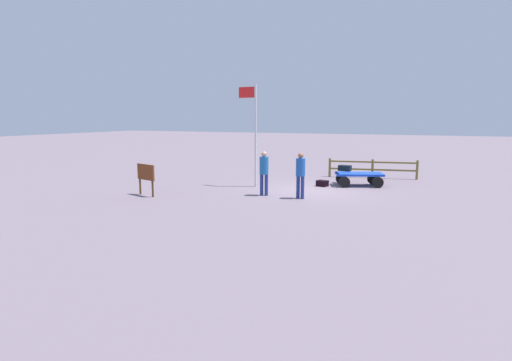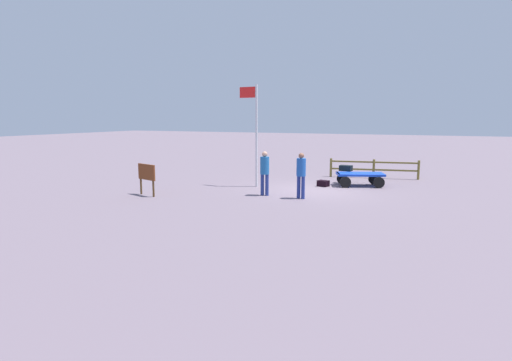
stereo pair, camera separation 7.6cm
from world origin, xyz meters
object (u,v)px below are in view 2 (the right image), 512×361
object	(u,v)px
worker_trailing	(301,172)
flagpole	(255,128)
suitcase_maroon	(346,168)
worker_lead	(265,169)
signboard	(147,175)
suitcase_olive	(323,183)
luggage_cart	(360,176)

from	to	relation	value
worker_trailing	flagpole	world-z (taller)	flagpole
suitcase_maroon	worker_lead	distance (m)	5.05
flagpole	signboard	distance (m)	5.22
suitcase_olive	worker_trailing	xyz separation A→B (m)	(0.05, 3.21, 0.92)
suitcase_maroon	worker_trailing	xyz separation A→B (m)	(0.80, 4.49, 0.33)
suitcase_olive	signboard	world-z (taller)	signboard
luggage_cart	flagpole	size ratio (longest dim) A/B	0.51
suitcase_maroon	suitcase_olive	world-z (taller)	suitcase_maroon
signboard	worker_trailing	bearing A→B (deg)	-162.07
worker_lead	flagpole	size ratio (longest dim) A/B	0.39
signboard	worker_lead	bearing A→B (deg)	-155.92
worker_trailing	flagpole	xyz separation A→B (m)	(2.81, -1.90, 1.62)
luggage_cart	suitcase_maroon	world-z (taller)	suitcase_maroon
worker_lead	flagpole	world-z (taller)	flagpole
worker_trailing	suitcase_maroon	bearing A→B (deg)	-100.04
luggage_cart	worker_trailing	xyz separation A→B (m)	(1.55, 3.96, 0.61)
worker_lead	worker_trailing	distance (m)	1.55
worker_trailing	suitcase_olive	bearing A→B (deg)	-90.85
suitcase_maroon	luggage_cart	bearing A→B (deg)	144.72
suitcase_maroon	worker_lead	xyz separation A→B (m)	(2.34, 4.46, 0.33)
luggage_cart	suitcase_olive	distance (m)	1.71
worker_lead	flagpole	distance (m)	2.77
worker_lead	suitcase_olive	bearing A→B (deg)	-116.67
luggage_cart	flagpole	world-z (taller)	flagpole
luggage_cart	signboard	size ratio (longest dim) A/B	1.83
suitcase_maroon	worker_lead	world-z (taller)	worker_lead
suitcase_olive	worker_lead	xyz separation A→B (m)	(1.59, 3.17, 0.93)
worker_lead	flagpole	xyz separation A→B (m)	(1.27, -1.86, 1.62)
suitcase_olive	worker_lead	world-z (taller)	worker_lead
worker_trailing	flagpole	size ratio (longest dim) A/B	0.39
luggage_cart	worker_trailing	world-z (taller)	worker_trailing
worker_lead	worker_trailing	size ratio (longest dim) A/B	1.00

